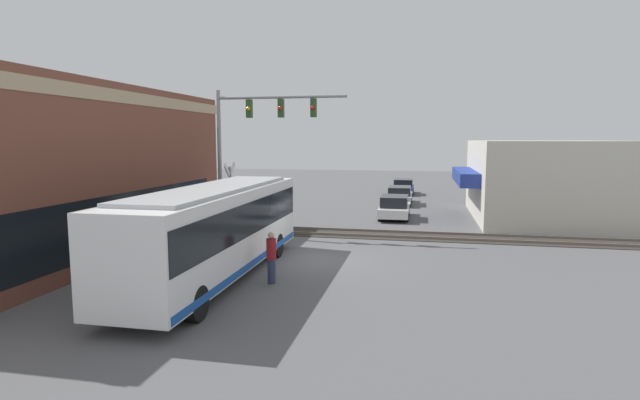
{
  "coord_description": "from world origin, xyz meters",
  "views": [
    {
      "loc": [
        -19.57,
        -4.28,
        4.94
      ],
      "look_at": [
        4.7,
        0.73,
        1.92
      ],
      "focal_mm": 28.0,
      "sensor_mm": 36.0,
      "label": 1
    }
  ],
  "objects": [
    {
      "name": "ground_plane",
      "position": [
        0.0,
        0.0,
        0.0
      ],
      "size": [
        120.0,
        120.0,
        0.0
      ],
      "primitive_type": "plane",
      "color": "#565659"
    },
    {
      "name": "brick_building",
      "position": [
        -1.16,
        11.51,
        3.59
      ],
      "size": [
        17.84,
        8.1,
        7.17
      ],
      "color": "brown",
      "rests_on": "ground"
    },
    {
      "name": "shop_building",
      "position": [
        13.35,
        -11.57,
        2.43
      ],
      "size": [
        11.48,
        9.45,
        4.85
      ],
      "color": "beige",
      "rests_on": "ground"
    },
    {
      "name": "city_bus",
      "position": [
        -3.4,
        2.8,
        1.82
      ],
      "size": [
        11.62,
        2.59,
        3.3
      ],
      "color": "white",
      "rests_on": "ground"
    },
    {
      "name": "traffic_signal_gantry",
      "position": [
        4.61,
        4.08,
        5.44
      ],
      "size": [
        0.42,
        6.72,
        7.42
      ],
      "color": "gray",
      "rests_on": "ground"
    },
    {
      "name": "crossing_signal",
      "position": [
        3.6,
        5.06,
        2.3
      ],
      "size": [
        1.41,
        1.18,
        3.81
      ],
      "color": "gray",
      "rests_on": "ground"
    },
    {
      "name": "rail_track_near",
      "position": [
        6.0,
        0.0,
        0.03
      ],
      "size": [
        2.6,
        60.0,
        0.15
      ],
      "color": "#332D28",
      "rests_on": "ground"
    },
    {
      "name": "parked_car_white",
      "position": [
        11.66,
        -2.6,
        0.67
      ],
      "size": [
        4.36,
        1.82,
        1.44
      ],
      "color": "silver",
      "rests_on": "ground"
    },
    {
      "name": "parked_car_silver",
      "position": [
        18.82,
        -2.6,
        0.64
      ],
      "size": [
        4.73,
        1.82,
        1.36
      ],
      "color": "#B7B7BC",
      "rests_on": "ground"
    },
    {
      "name": "parked_car_blue",
      "position": [
        25.96,
        -2.6,
        0.64
      ],
      "size": [
        4.22,
        1.82,
        1.38
      ],
      "color": "navy",
      "rests_on": "ground"
    },
    {
      "name": "pedestrian_near_bus",
      "position": [
        -3.52,
        0.74,
        0.92
      ],
      "size": [
        0.34,
        0.34,
        1.8
      ],
      "color": "#2D3351",
      "rests_on": "ground"
    }
  ]
}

